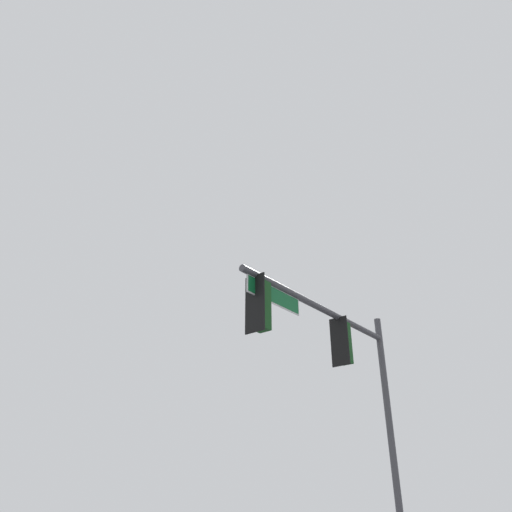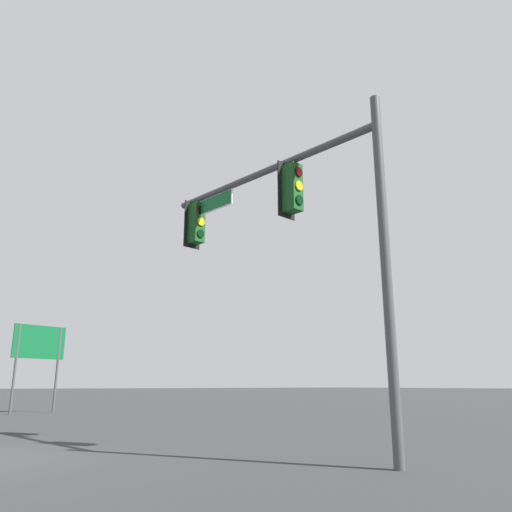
{
  "view_description": "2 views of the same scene",
  "coord_description": "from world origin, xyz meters",
  "views": [
    {
      "loc": [
        6.88,
        2.44,
        1.61
      ],
      "look_at": [
        0.4,
        -5.25,
        6.78
      ],
      "focal_mm": 35.0,
      "sensor_mm": 36.0,
      "label": 1
    },
    {
      "loc": [
        -11.2,
        0.6,
        1.35
      ],
      "look_at": [
        -0.85,
        -6.34,
        4.58
      ],
      "focal_mm": 35.0,
      "sensor_mm": 36.0,
      "label": 2
    }
  ],
  "objects": [
    {
      "name": "signal_pole_near",
      "position": [
        -2.7,
        -5.74,
        5.07
      ],
      "size": [
        6.3,
        1.41,
        6.85
      ],
      "color": "#47474C",
      "rests_on": "ground_plane"
    },
    {
      "name": "highway_sign",
      "position": [
        16.03,
        -4.49,
        3.04
      ],
      "size": [
        0.85,
        2.62,
        4.28
      ],
      "color": "#47474C",
      "rests_on": "ground_plane"
    }
  ]
}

